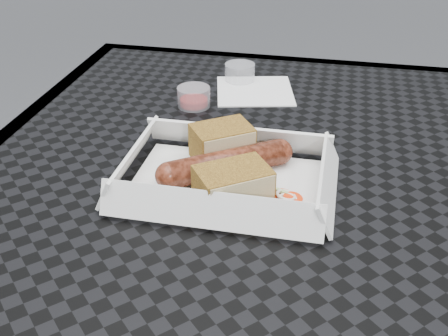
{
  "coord_description": "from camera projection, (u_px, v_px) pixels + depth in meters",
  "views": [
    {
      "loc": [
        0.05,
        -0.61,
        1.1
      ],
      "look_at": [
        -0.06,
        -0.07,
        0.78
      ],
      "focal_mm": 45.0,
      "sensor_mm": 36.0,
      "label": 1
    }
  ],
  "objects": [
    {
      "name": "veg_garnish",
      "position": [
        281.0,
        202.0,
        0.62
      ],
      "size": [
        0.03,
        0.03,
        0.0
      ],
      "color": "#F3350A",
      "rests_on": "food_tray"
    },
    {
      "name": "bratwurst",
      "position": [
        226.0,
        163.0,
        0.67
      ],
      "size": [
        0.15,
        0.12,
        0.03
      ],
      "rotation": [
        0.0,
        0.0,
        0.61
      ],
      "color": "maroon",
      "rests_on": "food_tray"
    },
    {
      "name": "bread_far",
      "position": [
        233.0,
        185.0,
        0.62
      ],
      "size": [
        0.1,
        0.09,
        0.04
      ],
      "primitive_type": "cube",
      "rotation": [
        0.0,
        0.0,
        0.61
      ],
      "color": "olive",
      "rests_on": "food_tray"
    },
    {
      "name": "patio_table",
      "position": [
        279.0,
        214.0,
        0.74
      ],
      "size": [
        0.8,
        0.8,
        0.74
      ],
      "color": "black",
      "rests_on": "ground"
    },
    {
      "name": "bread_near",
      "position": [
        222.0,
        143.0,
        0.7
      ],
      "size": [
        0.09,
        0.08,
        0.04
      ],
      "primitive_type": "cube",
      "rotation": [
        0.0,
        0.0,
        0.61
      ],
      "color": "olive",
      "rests_on": "food_tray"
    },
    {
      "name": "food_tray",
      "position": [
        226.0,
        184.0,
        0.66
      ],
      "size": [
        0.22,
        0.15,
        0.0
      ],
      "primitive_type": "cube",
      "color": "white",
      "rests_on": "patio_table"
    },
    {
      "name": "condiment_cup_sauce",
      "position": [
        194.0,
        97.0,
        0.85
      ],
      "size": [
        0.05,
        0.05,
        0.03
      ],
      "primitive_type": "cylinder",
      "color": "#970B0A",
      "rests_on": "patio_table"
    },
    {
      "name": "condiment_cup_empty",
      "position": [
        240.0,
        73.0,
        0.94
      ],
      "size": [
        0.05,
        0.05,
        0.03
      ],
      "primitive_type": "cylinder",
      "color": "silver",
      "rests_on": "patio_table"
    },
    {
      "name": "napkin",
      "position": [
        255.0,
        91.0,
        0.9
      ],
      "size": [
        0.14,
        0.14,
        0.0
      ],
      "primitive_type": "cube",
      "rotation": [
        0.0,
        0.0,
        0.23
      ],
      "color": "white",
      "rests_on": "patio_table"
    }
  ]
}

